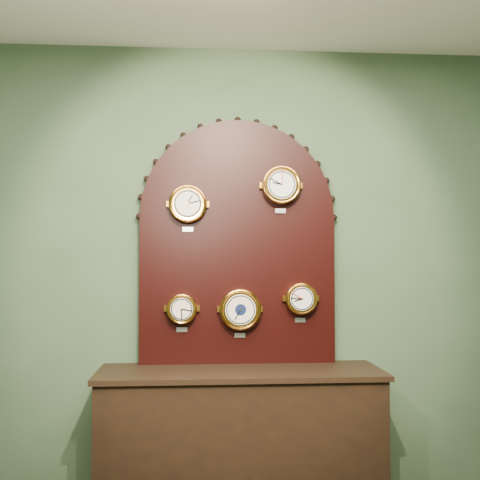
{
  "coord_description": "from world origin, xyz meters",
  "views": [
    {
      "loc": [
        -0.25,
        -1.21,
        1.46
      ],
      "look_at": [
        0.0,
        2.25,
        1.58
      ],
      "focal_mm": 44.47,
      "sensor_mm": 36.0,
      "label": 1
    }
  ],
  "objects": [
    {
      "name": "barometer",
      "position": [
        0.01,
        2.38,
        1.16
      ],
      "size": [
        0.25,
        0.08,
        0.3
      ],
      "color": "#C57E29",
      "rests_on": "display_board"
    },
    {
      "name": "hygrometer",
      "position": [
        -0.34,
        2.38,
        1.17
      ],
      "size": [
        0.18,
        0.08,
        0.23
      ],
      "color": "#C57E29",
      "rests_on": "display_board"
    },
    {
      "name": "wall_back",
      "position": [
        0.0,
        2.5,
        1.4
      ],
      "size": [
        4.0,
        0.0,
        4.0
      ],
      "primitive_type": "plane",
      "rotation": [
        1.57,
        0.0,
        0.0
      ],
      "color": "#3D553A",
      "rests_on": "ground"
    },
    {
      "name": "display_board",
      "position": [
        0.0,
        2.45,
        1.63
      ],
      "size": [
        1.26,
        0.06,
        1.53
      ],
      "color": "black",
      "rests_on": "shop_counter"
    },
    {
      "name": "arabic_clock",
      "position": [
        0.26,
        2.38,
        1.92
      ],
      "size": [
        0.24,
        0.08,
        0.29
      ],
      "color": "#C57E29",
      "rests_on": "display_board"
    },
    {
      "name": "roman_clock",
      "position": [
        -0.31,
        2.38,
        1.8
      ],
      "size": [
        0.23,
        0.08,
        0.28
      ],
      "color": "#C57E29",
      "rests_on": "display_board"
    },
    {
      "name": "tide_clock",
      "position": [
        0.38,
        2.38,
        1.23
      ],
      "size": [
        0.19,
        0.08,
        0.25
      ],
      "color": "#C57E29",
      "rests_on": "display_board"
    },
    {
      "name": "shop_counter",
      "position": [
        0.0,
        2.23,
        0.4
      ],
      "size": [
        1.6,
        0.5,
        0.8
      ],
      "primitive_type": "cube",
      "color": "black",
      "rests_on": "ground_plane"
    }
  ]
}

